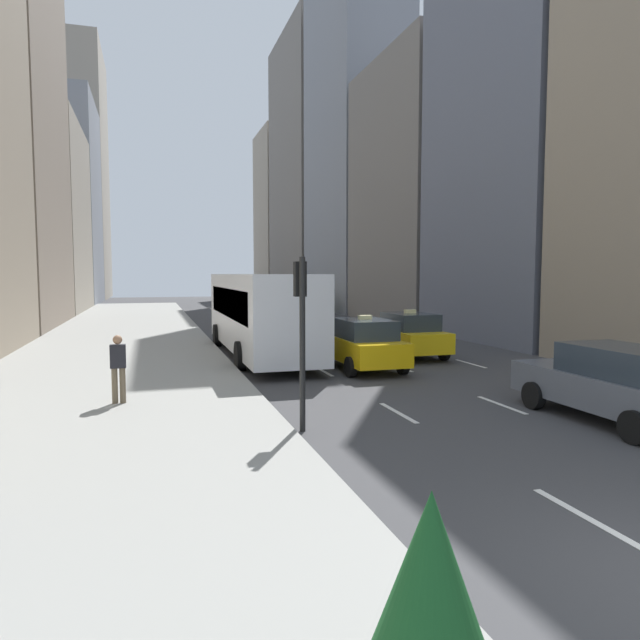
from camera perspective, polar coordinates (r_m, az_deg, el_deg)
sidewalk_left at (r=31.26m, az=-18.92°, el=-1.47°), size 8.00×66.00×0.15m
lane_markings at (r=28.51m, az=0.43°, el=-1.93°), size 5.72×56.00×0.01m
building_row_left at (r=53.48m, az=-26.09°, el=13.33°), size 6.00×85.46×32.61m
building_row_right at (r=48.54m, az=5.42°, el=17.16°), size 6.00×80.90×36.92m
taxi_lead at (r=46.37m, az=-0.98°, el=1.68°), size 2.02×4.40×1.87m
taxi_second at (r=19.50m, az=4.29°, el=-2.39°), size 2.02×4.40×1.87m
taxi_third at (r=22.75m, az=8.76°, el=-1.43°), size 2.02×4.40×1.87m
sedan_black_near at (r=14.10m, az=27.47°, el=-5.65°), size 2.02×4.84×1.70m
city_bus at (r=22.69m, az=-6.18°, el=0.88°), size 2.80×11.61×3.25m
pedestrian_mid_block at (r=14.52m, az=-19.53°, el=-4.30°), size 0.36×0.22×1.65m
traffic_light_pole at (r=11.72m, az=-1.89°, el=0.49°), size 0.24×0.42×3.60m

